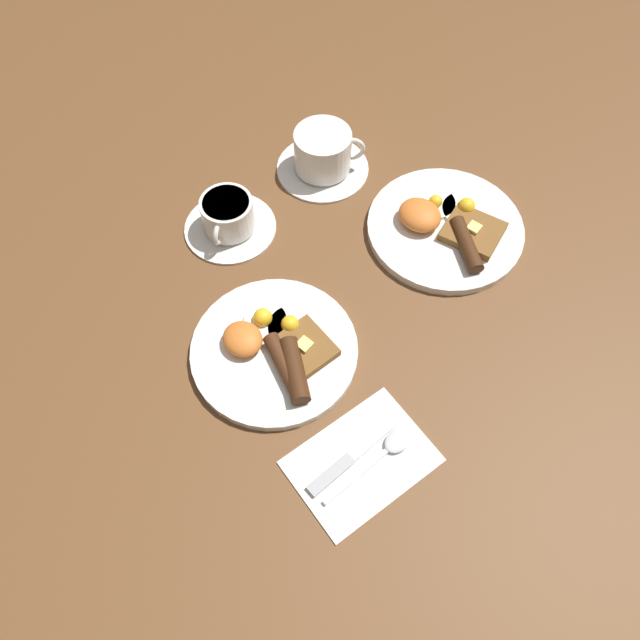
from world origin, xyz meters
TOP-DOWN VIEW (x-y plane):
  - ground_plane at (0.00, 0.00)m, footprint 3.00×3.00m
  - breakfast_plate_near at (0.00, 0.00)m, footprint 0.25×0.25m
  - breakfast_plate_far at (0.01, 0.36)m, footprint 0.26×0.26m
  - teacup_near at (-0.23, 0.10)m, footprint 0.15×0.15m
  - teacup_far at (-0.23, 0.30)m, footprint 0.16×0.16m
  - napkin at (0.21, -0.02)m, footprint 0.15×0.20m
  - knife at (0.19, -0.03)m, footprint 0.02×0.16m
  - spoon at (0.22, 0.02)m, footprint 0.03×0.15m

SIDE VIEW (x-z plane):
  - ground_plane at x=0.00m, z-range 0.00..0.00m
  - napkin at x=0.21m, z-range 0.00..0.01m
  - knife at x=0.19m, z-range 0.00..0.01m
  - spoon at x=0.22m, z-range 0.00..0.01m
  - breakfast_plate_far at x=0.01m, z-range -0.01..0.04m
  - breakfast_plate_near at x=0.00m, z-range -0.01..0.03m
  - teacup_near at x=-0.23m, z-range -0.01..0.06m
  - teacup_far at x=-0.23m, z-range 0.00..0.08m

